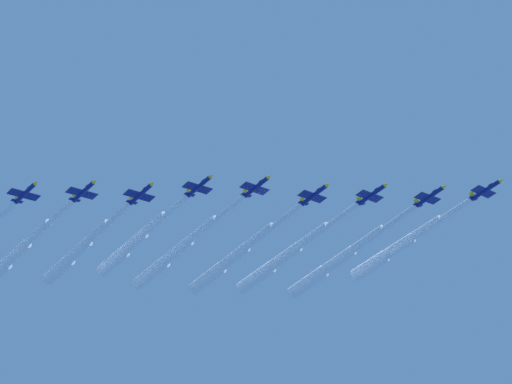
{
  "coord_description": "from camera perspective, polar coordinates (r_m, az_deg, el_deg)",
  "views": [
    {
      "loc": [
        -111.12,
        118.65,
        24.62
      ],
      "look_at": [
        0.0,
        0.0,
        186.47
      ],
      "focal_mm": 63.35,
      "sensor_mm": 36.0,
      "label": 1
    }
  ],
  "objects": [
    {
      "name": "jet_lead",
      "position": [
        249.56,
        8.91,
        -3.49
      ],
      "size": [
        51.64,
        10.23,
        4.4
      ],
      "color": "navy"
    },
    {
      "name": "jet_starboard_mid",
      "position": [
        250.37,
        -5.13,
        -3.85
      ],
      "size": [
        57.89,
        11.75,
        4.35
      ],
      "color": "navy"
    },
    {
      "name": "jet_starboard_outer",
      "position": [
        249.45,
        -11.19,
        -3.7
      ],
      "size": [
        50.46,
        11.23,
        4.39
      ],
      "color": "navy"
    },
    {
      "name": "jet_port_outer",
      "position": [
        248.84,
        -7.76,
        -3.23
      ],
      "size": [
        50.18,
        11.13,
        4.42
      ],
      "color": "navy"
    },
    {
      "name": "jet_port_mid",
      "position": [
        247.02,
        -1.52,
        -4.23
      ],
      "size": [
        55.68,
        11.89,
        4.36
      ],
      "color": "navy"
    },
    {
      "name": "jet_port_inner",
      "position": [
        248.4,
        5.07,
        -4.43
      ],
      "size": [
        57.43,
        11.88,
        4.43
      ],
      "color": "navy"
    },
    {
      "name": "jet_starboard_inner",
      "position": [
        247.17,
        1.7,
        -4.19
      ],
      "size": [
        56.4,
        10.96,
        4.4
      ],
      "color": "navy"
    },
    {
      "name": "jet_trail_port",
      "position": [
        255.68,
        -14.98,
        -3.87
      ],
      "size": [
        56.39,
        10.9,
        4.43
      ],
      "color": "navy"
    }
  ]
}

